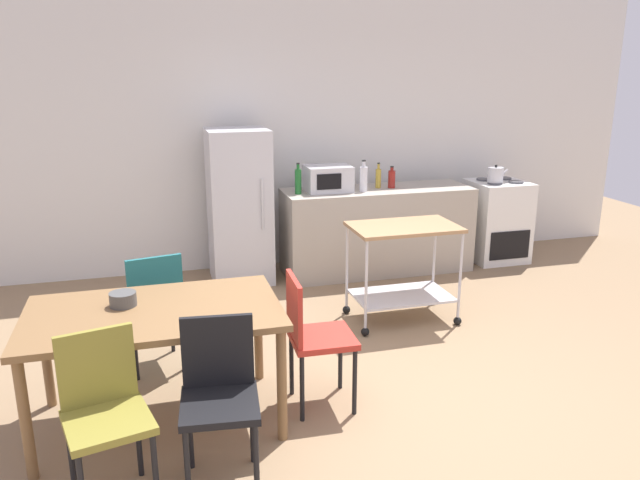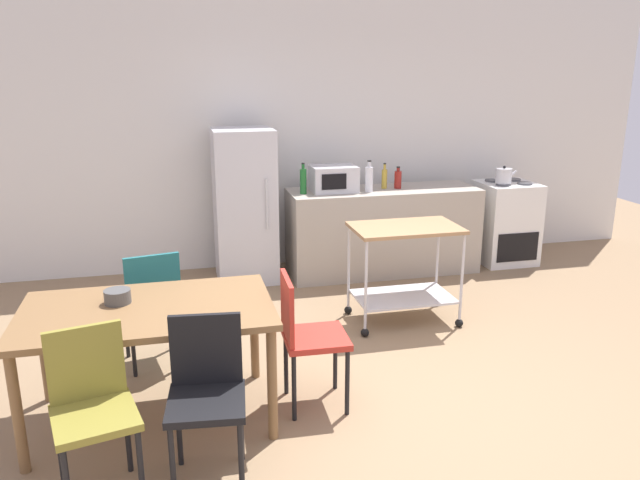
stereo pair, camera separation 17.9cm
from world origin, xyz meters
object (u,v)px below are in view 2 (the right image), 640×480
at_px(bottle_vinegar, 303,181).
at_px(microwave, 334,179).
at_px(bottle_wine, 398,179).
at_px(fruit_bowl, 118,296).
at_px(stove_oven, 505,222).
at_px(bottle_soda, 369,179).
at_px(chair_teal, 152,300).
at_px(chair_black, 207,388).
at_px(kettle, 504,176).
at_px(chair_olive, 92,403).
at_px(refrigerator, 245,206).
at_px(bottle_olive_oil, 384,178).
at_px(kitchen_cart, 404,258).
at_px(dining_table, 148,320).
at_px(chair_red, 306,332).

distance_m(bottle_vinegar, microwave, 0.34).
relative_size(bottle_wine, fruit_bowl, 1.43).
distance_m(stove_oven, bottle_wine, 1.41).
bearing_deg(bottle_soda, chair_teal, -143.14).
xyz_separation_m(chair_teal, bottle_vinegar, (1.48, 1.67, 0.51)).
xyz_separation_m(chair_black, kettle, (3.37, 3.00, 0.48)).
bearing_deg(kettle, chair_olive, -142.63).
relative_size(refrigerator, fruit_bowl, 9.65).
bearing_deg(bottle_vinegar, chair_black, -111.08).
xyz_separation_m(stove_oven, bottle_vinegar, (-2.32, -0.05, 0.58)).
bearing_deg(fruit_bowl, bottle_olive_oil, 42.94).
height_order(chair_teal, refrigerator, refrigerator).
distance_m(chair_teal, bottle_soda, 2.74).
distance_m(bottle_vinegar, fruit_bowl, 2.82).
relative_size(bottle_olive_oil, bottle_wine, 1.16).
bearing_deg(bottle_olive_oil, microwave, -178.01).
bearing_deg(kitchen_cart, stove_oven, 38.04).
height_order(dining_table, microwave, microwave).
xyz_separation_m(chair_black, kitchen_cart, (1.78, 1.75, 0.05)).
relative_size(bottle_soda, bottle_olive_oil, 1.21).
bearing_deg(bottle_olive_oil, chair_teal, -143.57).
bearing_deg(chair_teal, dining_table, 78.88).
relative_size(chair_black, microwave, 1.93).
distance_m(chair_red, refrigerator, 2.61).
xyz_separation_m(chair_olive, chair_teal, (0.27, 1.39, 0.00)).
height_order(chair_teal, bottle_soda, bottle_soda).
height_order(bottle_vinegar, microwave, bottle_vinegar).
distance_m(bottle_olive_oil, fruit_bowl, 3.47).
xyz_separation_m(dining_table, chair_teal, (-0.00, 0.73, -0.15)).
distance_m(chair_olive, refrigerator, 3.41).
relative_size(kitchen_cart, bottle_soda, 2.83).
bearing_deg(kettle, chair_teal, -156.21).
xyz_separation_m(kitchen_cart, bottle_vinegar, (-0.60, 1.29, 0.46)).
bearing_deg(microwave, chair_teal, -136.34).
bearing_deg(refrigerator, kitchen_cart, -50.31).
xyz_separation_m(bottle_vinegar, fruit_bowl, (-1.65, -2.28, -0.24)).
distance_m(chair_black, microwave, 3.49).
relative_size(dining_table, kitchen_cart, 1.65).
xyz_separation_m(dining_table, bottle_wine, (2.50, 2.44, 0.33)).
height_order(stove_oven, bottle_soda, bottle_soda).
relative_size(stove_oven, kitchen_cart, 1.01).
height_order(chair_olive, kettle, kettle).
bearing_deg(fruit_bowl, bottle_wine, 41.01).
bearing_deg(fruit_bowl, stove_oven, 30.47).
bearing_deg(fruit_bowl, chair_teal, 74.35).
bearing_deg(refrigerator, bottle_soda, -8.51).
bearing_deg(chair_red, bottle_soda, -24.27).
height_order(chair_black, refrigerator, refrigerator).
bearing_deg(chair_olive, kettle, 23.58).
height_order(chair_olive, chair_red, same).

